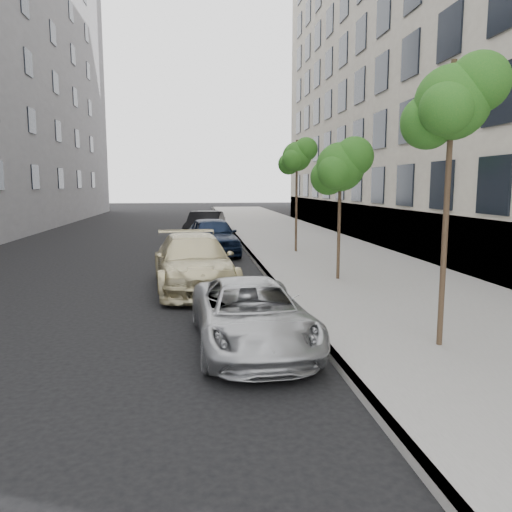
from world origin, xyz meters
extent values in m
plane|color=black|center=(0.00, 0.00, 0.00)|extent=(160.00, 160.00, 0.00)
cube|color=gray|center=(4.30, 24.00, 0.07)|extent=(6.40, 72.00, 0.14)
cube|color=#9E9B93|center=(1.18, 24.00, 0.07)|extent=(0.15, 72.00, 0.14)
cylinder|color=#38281C|center=(3.20, 1.50, 2.62)|extent=(0.10, 0.10, 4.95)
sphere|color=#19621C|center=(3.20, 1.50, 4.39)|extent=(1.26, 1.26, 1.26)
sphere|color=#19621C|center=(3.55, 1.30, 4.69)|extent=(1.01, 1.01, 1.01)
sphere|color=#19621C|center=(2.90, 1.75, 4.09)|extent=(0.95, 0.95, 0.95)
cylinder|color=#38281C|center=(3.20, 8.00, 2.19)|extent=(0.10, 0.10, 4.11)
sphere|color=#19621C|center=(3.20, 8.00, 3.55)|extent=(1.46, 1.46, 1.46)
sphere|color=#19621C|center=(3.55, 7.80, 3.85)|extent=(1.17, 1.17, 1.17)
sphere|color=#19621C|center=(2.90, 8.25, 3.25)|extent=(1.10, 1.10, 1.10)
cylinder|color=#38281C|center=(3.20, 14.50, 2.53)|extent=(0.10, 0.10, 4.77)
sphere|color=#19621C|center=(3.20, 14.50, 4.21)|extent=(1.24, 1.24, 1.24)
sphere|color=#19621C|center=(3.55, 14.30, 4.51)|extent=(0.99, 0.99, 0.99)
sphere|color=#19621C|center=(2.90, 14.75, 3.91)|extent=(0.93, 0.93, 0.93)
imported|color=#AFB2B4|center=(-0.15, 2.23, 0.61)|extent=(2.24, 4.50, 1.22)
imported|color=beige|center=(-1.23, 7.73, 0.78)|extent=(2.70, 5.58, 1.57)
imported|color=black|center=(-0.41, 14.98, 0.81)|extent=(2.43, 4.96, 1.63)
imported|color=black|center=(-0.61, 20.37, 0.79)|extent=(2.48, 5.02, 1.58)
imported|color=#9FA2A7|center=(-0.10, 26.48, 0.64)|extent=(1.99, 4.49, 1.28)
camera|label=1|loc=(-1.17, -6.76, 3.01)|focal=35.00mm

